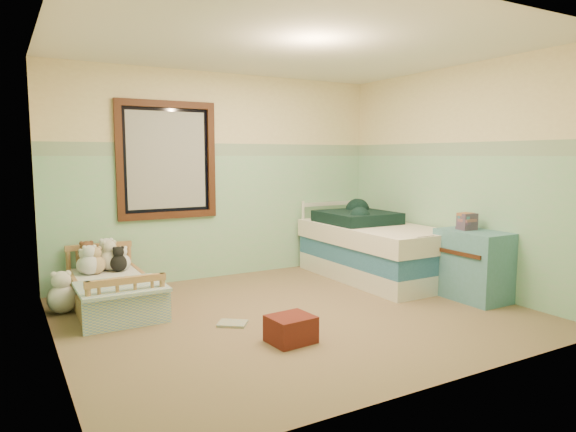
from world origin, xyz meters
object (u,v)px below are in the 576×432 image
plush_floor_tan (121,302)px  twin_bed_frame (374,269)px  dresser (473,265)px  red_pillow (291,329)px  floor_book (232,324)px  toddler_bed_frame (112,299)px  plush_floor_cream (62,299)px

plush_floor_tan → twin_bed_frame: (3.02, -0.03, -0.02)m
twin_bed_frame → dresser: (0.31, -1.23, 0.25)m
red_pillow → floor_book: size_ratio=1.39×
twin_bed_frame → red_pillow: size_ratio=5.60×
toddler_bed_frame → floor_book: toddler_bed_frame is taller
toddler_bed_frame → floor_book: bearing=-52.0°
dresser → floor_book: (-2.53, 0.48, -0.35)m
plush_floor_cream → plush_floor_tan: plush_floor_cream is taller
dresser → floor_book: dresser is taller
plush_floor_cream → twin_bed_frame: bearing=-6.2°
dresser → red_pillow: 2.31m
red_pillow → plush_floor_tan: bearing=126.8°
plush_floor_tan → twin_bed_frame: size_ratio=0.13×
red_pillow → floor_book: (-0.24, 0.63, -0.10)m
plush_floor_tan → floor_book: size_ratio=1.01×
toddler_bed_frame → dresser: 3.71m
dresser → plush_floor_cream: bearing=157.2°
toddler_bed_frame → plush_floor_tan: (0.02, -0.29, 0.04)m
plush_floor_tan → dresser: size_ratio=0.35×
red_pillow → plush_floor_cream: bearing=131.0°
plush_floor_tan → toddler_bed_frame: bearing=95.0°
twin_bed_frame → red_pillow: twin_bed_frame is taller
plush_floor_tan → red_pillow: plush_floor_tan is taller
toddler_bed_frame → plush_floor_cream: (-0.45, 0.07, 0.05)m
toddler_bed_frame → dresser: bearing=-24.6°
twin_bed_frame → dresser: bearing=-75.7°
toddler_bed_frame → red_pillow: bearing=-57.6°
toddler_bed_frame → plush_floor_cream: size_ratio=5.01×
plush_floor_cream → dresser: 4.14m
plush_floor_tan → dresser: (3.34, -1.25, 0.24)m
plush_floor_tan → twin_bed_frame: bearing=-0.5°
red_pillow → floor_book: 0.68m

